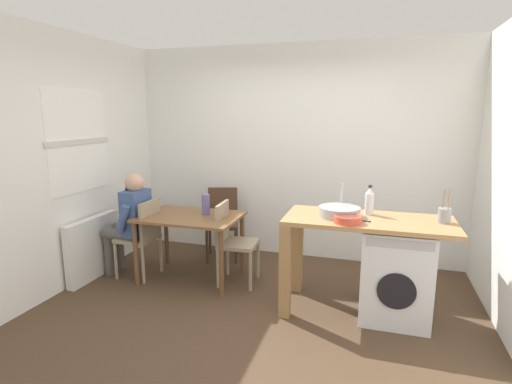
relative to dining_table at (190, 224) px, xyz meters
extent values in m
plane|color=#4C3826|center=(0.93, -0.59, -0.64)|extent=(5.46, 5.46, 0.00)
cube|color=white|center=(0.93, 1.16, 0.71)|extent=(4.60, 0.10, 2.70)
cube|color=white|center=(-1.22, -0.59, 0.71)|extent=(0.10, 3.80, 2.70)
cube|color=white|center=(-1.16, -0.29, 0.91)|extent=(0.01, 0.90, 1.10)
cube|color=beige|center=(-1.15, -0.29, 0.91)|extent=(0.02, 0.96, 0.06)
cube|color=white|center=(-1.09, -0.29, -0.29)|extent=(0.10, 0.80, 0.70)
cube|color=brown|center=(0.00, 0.00, 0.08)|extent=(1.10, 0.76, 0.03)
cylinder|color=brown|center=(-0.50, -0.33, -0.29)|extent=(0.05, 0.05, 0.71)
cylinder|color=brown|center=(0.50, -0.33, -0.29)|extent=(0.05, 0.05, 0.71)
cylinder|color=brown|center=(-0.50, 0.33, -0.29)|extent=(0.05, 0.05, 0.71)
cylinder|color=brown|center=(0.50, 0.33, -0.29)|extent=(0.05, 0.05, 0.71)
cube|color=gray|center=(-0.62, -0.10, -0.19)|extent=(0.41, 0.41, 0.04)
cube|color=gray|center=(-0.44, -0.11, 0.03)|extent=(0.05, 0.38, 0.45)
cylinder|color=gray|center=(-0.81, -0.27, -0.42)|extent=(0.04, 0.04, 0.45)
cylinder|color=gray|center=(-0.79, 0.09, -0.42)|extent=(0.04, 0.04, 0.45)
cylinder|color=gray|center=(-0.45, -0.29, -0.42)|extent=(0.04, 0.04, 0.45)
cylinder|color=gray|center=(-0.43, 0.07, -0.42)|extent=(0.04, 0.04, 0.45)
cube|color=gray|center=(0.55, 0.05, -0.19)|extent=(0.43, 0.43, 0.04)
cube|color=gray|center=(0.37, 0.04, 0.03)|extent=(0.06, 0.38, 0.45)
cylinder|color=gray|center=(0.72, 0.24, -0.42)|extent=(0.04, 0.04, 0.45)
cylinder|color=gray|center=(0.74, -0.12, -0.42)|extent=(0.04, 0.04, 0.45)
cylinder|color=gray|center=(0.36, 0.22, -0.42)|extent=(0.04, 0.04, 0.45)
cylinder|color=gray|center=(0.38, -0.14, -0.42)|extent=(0.04, 0.04, 0.45)
cube|color=#4C3323|center=(0.10, 0.70, -0.19)|extent=(0.50, 0.50, 0.04)
cube|color=#4C3323|center=(0.04, 0.87, 0.03)|extent=(0.37, 0.15, 0.45)
cylinder|color=#4C3323|center=(0.33, 0.58, -0.42)|extent=(0.04, 0.04, 0.45)
cylinder|color=#4C3323|center=(-0.02, 0.47, -0.42)|extent=(0.04, 0.04, 0.45)
cylinder|color=#4C3323|center=(0.22, 0.93, -0.42)|extent=(0.04, 0.04, 0.45)
cylinder|color=#4C3323|center=(-0.13, 0.82, -0.42)|extent=(0.04, 0.04, 0.45)
cylinder|color=#595651|center=(-0.96, -0.18, -0.42)|extent=(0.11, 0.11, 0.45)
cylinder|color=#595651|center=(-0.96, 0.00, -0.42)|extent=(0.11, 0.11, 0.45)
cylinder|color=#595651|center=(-0.80, -0.18, -0.14)|extent=(0.40, 0.15, 0.14)
cylinder|color=#595651|center=(-0.80, 0.00, -0.14)|extent=(0.40, 0.15, 0.14)
cube|color=#3F598C|center=(-0.62, -0.10, 0.11)|extent=(0.21, 0.35, 0.52)
cylinder|color=#3F598C|center=(-0.65, -0.31, 0.09)|extent=(0.19, 0.10, 0.31)
cylinder|color=#3F598C|center=(-0.63, 0.11, 0.09)|extent=(0.19, 0.10, 0.31)
sphere|color=tan|center=(-0.62, -0.10, 0.45)|extent=(0.21, 0.21, 0.21)
sphere|color=black|center=(-0.68, -0.10, 0.37)|extent=(0.12, 0.12, 0.12)
cube|color=tan|center=(1.91, -0.24, 0.26)|extent=(1.50, 0.68, 0.04)
cube|color=#A07749|center=(1.21, -0.53, -0.20)|extent=(0.10, 0.10, 0.88)
cube|color=#A07749|center=(1.21, 0.05, -0.20)|extent=(0.10, 0.10, 0.88)
cube|color=silver|center=(2.17, -0.24, -0.21)|extent=(0.60, 0.60, 0.86)
cylinder|color=black|center=(2.17, -0.55, -0.26)|extent=(0.32, 0.02, 0.32)
cube|color=#B2B2B7|center=(2.17, -0.54, 0.16)|extent=(0.54, 0.01, 0.08)
cylinder|color=#9EA0A5|center=(1.65, -0.24, 0.32)|extent=(0.38, 0.38, 0.09)
cylinder|color=#B2B2B7|center=(1.65, -0.06, 0.42)|extent=(0.02, 0.02, 0.28)
cylinder|color=silver|center=(1.91, -0.08, 0.38)|extent=(0.08, 0.08, 0.20)
cone|color=silver|center=(1.91, -0.08, 0.51)|extent=(0.07, 0.07, 0.06)
cylinder|color=#262626|center=(1.91, -0.08, 0.55)|extent=(0.03, 0.03, 0.02)
cylinder|color=#D84C38|center=(1.74, -0.44, 0.31)|extent=(0.24, 0.24, 0.07)
cylinder|color=maroon|center=(1.74, -0.44, 0.33)|extent=(0.19, 0.19, 0.03)
cylinder|color=gray|center=(2.54, -0.19, 0.34)|extent=(0.11, 0.11, 0.13)
cylinder|color=#99724C|center=(2.52, -0.18, 0.49)|extent=(0.01, 0.04, 0.18)
cylinder|color=#99724C|center=(2.56, -0.20, 0.49)|extent=(0.01, 0.05, 0.18)
cylinder|color=slate|center=(0.15, 0.10, 0.21)|extent=(0.09, 0.09, 0.23)
cube|color=#B2B2B7|center=(1.86, -0.34, 0.28)|extent=(0.15, 0.06, 0.01)
cube|color=#262628|center=(1.86, -0.34, 0.28)|extent=(0.15, 0.06, 0.01)
camera|label=1|loc=(1.96, -3.88, 1.22)|focal=27.95mm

